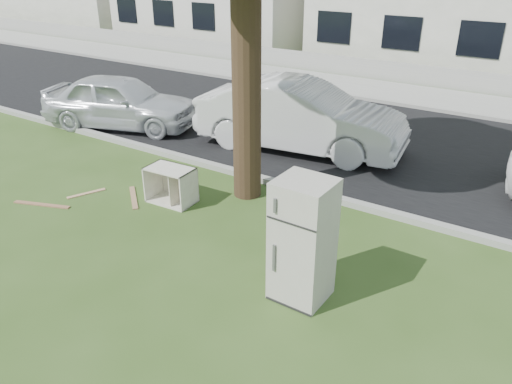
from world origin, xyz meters
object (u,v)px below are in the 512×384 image
Objects in this scene: fridge at (303,241)px; car_center at (300,116)px; car_left at (120,101)px; cabinet at (171,185)px.

fridge is 5.77m from car_center.
fridge is 0.42× the size of car_left.
fridge reaches higher than car_center.
car_left is (-4.18, 2.69, 0.36)m from cabinet.
car_center reaches higher than cabinet.
cabinet is at bearing -141.18° from car_left.
car_center is 4.99m from car_left.
cabinet is 3.93m from car_center.
car_center is (0.67, 3.85, 0.47)m from cabinet.
car_left is at bearing 154.14° from fridge.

